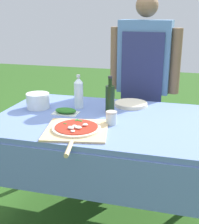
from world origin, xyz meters
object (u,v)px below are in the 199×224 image
object	(u,v)px
herb_container	(66,111)
prep_table	(106,130)
pizza_on_peel	(76,129)
plate_stack	(131,104)
sauce_jar	(111,119)
mixing_tub	(38,101)
oil_bottle	(110,98)
water_bottle	(79,93)
person_cook	(144,75)

from	to	relation	value
herb_container	prep_table	bearing A→B (deg)	-3.97
pizza_on_peel	plate_stack	world-z (taller)	pizza_on_peel
plate_stack	sauce_jar	xyz separation A→B (m)	(-0.05, -0.43, 0.02)
herb_container	mixing_tub	size ratio (longest dim) A/B	1.05
oil_bottle	mixing_tub	world-z (taller)	oil_bottle
prep_table	sauce_jar	distance (m)	0.17
water_bottle	plate_stack	world-z (taller)	water_bottle
pizza_on_peel	water_bottle	world-z (taller)	water_bottle
plate_stack	prep_table	bearing A→B (deg)	-108.34
plate_stack	herb_container	bearing A→B (deg)	-142.67
herb_container	plate_stack	xyz separation A→B (m)	(0.40, 0.31, -0.01)
mixing_tub	prep_table	bearing A→B (deg)	-9.62
mixing_tub	plate_stack	world-z (taller)	mixing_tub
herb_container	sauce_jar	bearing A→B (deg)	-19.09
prep_table	pizza_on_peel	xyz separation A→B (m)	(-0.11, -0.28, 0.10)
pizza_on_peel	sauce_jar	xyz separation A→B (m)	(0.17, 0.17, 0.02)
water_bottle	sauce_jar	size ratio (longest dim) A/B	2.91
pizza_on_peel	plate_stack	size ratio (longest dim) A/B	2.27
oil_bottle	water_bottle	xyz separation A→B (m)	(-0.24, 0.03, 0.01)
prep_table	plate_stack	world-z (taller)	plate_stack
herb_container	sauce_jar	distance (m)	0.37
pizza_on_peel	plate_stack	bearing A→B (deg)	58.87
pizza_on_peel	mixing_tub	size ratio (longest dim) A/B	3.32
prep_table	oil_bottle	distance (m)	0.24
person_cook	plate_stack	size ratio (longest dim) A/B	6.46
pizza_on_peel	water_bottle	bearing A→B (deg)	96.02
person_cook	water_bottle	world-z (taller)	person_cook
water_bottle	sauce_jar	bearing A→B (deg)	-41.80
herb_container	mixing_tub	bearing A→B (deg)	163.75
pizza_on_peel	oil_bottle	distance (m)	0.44
herb_container	plate_stack	distance (m)	0.51
oil_bottle	water_bottle	size ratio (longest dim) A/B	1.05
person_cook	sauce_jar	distance (m)	0.86
prep_table	pizza_on_peel	bearing A→B (deg)	-112.48
pizza_on_peel	sauce_jar	size ratio (longest dim) A/B	6.62
pizza_on_peel	plate_stack	distance (m)	0.64
prep_table	plate_stack	size ratio (longest dim) A/B	6.09
pizza_on_peel	oil_bottle	size ratio (longest dim) A/B	2.18
person_cook	herb_container	xyz separation A→B (m)	(-0.44, -0.72, -0.14)
prep_table	person_cook	world-z (taller)	person_cook
prep_table	mixing_tub	distance (m)	0.56
sauce_jar	person_cook	bearing A→B (deg)	84.12
prep_table	pizza_on_peel	size ratio (longest dim) A/B	2.68
mixing_tub	plate_stack	bearing A→B (deg)	20.18
person_cook	prep_table	bearing A→B (deg)	82.81
pizza_on_peel	prep_table	bearing A→B (deg)	56.64
herb_container	sauce_jar	size ratio (longest dim) A/B	2.10
person_cook	sauce_jar	xyz separation A→B (m)	(-0.09, -0.84, -0.12)
pizza_on_peel	herb_container	world-z (taller)	pizza_on_peel
water_bottle	mixing_tub	world-z (taller)	water_bottle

